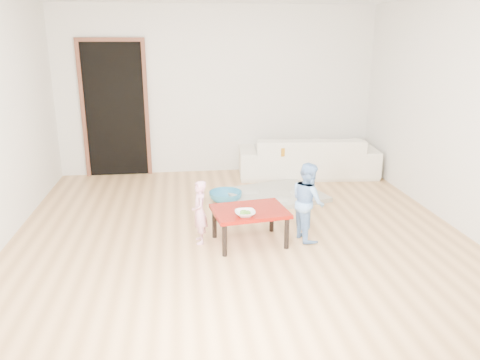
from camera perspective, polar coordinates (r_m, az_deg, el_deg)
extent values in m
cube|color=#B4834D|center=(5.41, -0.27, -5.98)|extent=(5.00, 5.00, 0.01)
cube|color=silver|center=(7.51, -2.70, 10.79)|extent=(5.00, 0.02, 2.60)
cube|color=silver|center=(5.90, 24.81, 7.54)|extent=(0.02, 5.00, 2.60)
imported|color=white|center=(7.49, 8.20, 2.94)|extent=(2.22, 1.03, 0.63)
cube|color=orange|center=(7.25, 5.93, 3.88)|extent=(0.58, 0.54, 0.13)
imported|color=white|center=(4.74, 0.63, -4.09)|extent=(0.21, 0.21, 0.05)
imported|color=pink|center=(4.97, -4.95, -3.94)|extent=(0.18, 0.26, 0.69)
imported|color=#5C89D6|center=(5.07, 8.29, -2.60)|extent=(0.39, 0.46, 0.85)
imported|color=teal|center=(6.26, -1.78, -2.04)|extent=(0.44, 0.44, 0.14)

